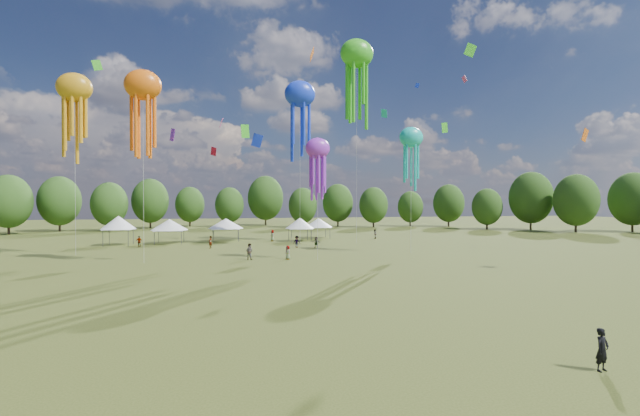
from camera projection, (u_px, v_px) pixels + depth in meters
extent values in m
plane|color=#384416|center=(359.00, 363.00, 17.09)|extent=(300.00, 300.00, 0.00)
imported|color=black|center=(602.00, 350.00, 16.26)|extent=(0.68, 0.53, 1.64)
imported|color=gray|center=(249.00, 252.00, 47.41)|extent=(1.11, 1.03, 1.82)
imported|color=gray|center=(273.00, 236.00, 69.61)|extent=(0.79, 1.00, 1.81)
imported|color=gray|center=(375.00, 234.00, 74.02)|extent=(0.95, 1.00, 1.63)
imported|color=gray|center=(297.00, 242.00, 59.73)|extent=(1.19, 0.88, 1.65)
imported|color=gray|center=(139.00, 242.00, 60.48)|extent=(0.96, 0.48, 1.58)
imported|color=gray|center=(316.00, 242.00, 59.63)|extent=(1.45, 1.14, 1.54)
imported|color=gray|center=(210.00, 242.00, 58.88)|extent=(0.58, 0.72, 1.71)
imported|color=gray|center=(288.00, 252.00, 47.71)|extent=(0.77, 0.89, 1.53)
cylinder|color=#47474C|center=(103.00, 239.00, 60.89)|extent=(0.08, 0.08, 2.30)
cylinder|color=#47474C|center=(109.00, 237.00, 64.20)|extent=(0.08, 0.08, 2.30)
cylinder|color=#47474C|center=(128.00, 238.00, 61.61)|extent=(0.08, 0.08, 2.30)
cylinder|color=#47474C|center=(133.00, 236.00, 64.92)|extent=(0.08, 0.08, 2.30)
cube|color=white|center=(118.00, 229.00, 62.89)|extent=(3.79, 3.79, 0.10)
cone|color=white|center=(118.00, 222.00, 62.87)|extent=(4.93, 4.93, 1.97)
cylinder|color=#47474C|center=(154.00, 238.00, 63.42)|extent=(0.08, 0.08, 1.98)
cylinder|color=#47474C|center=(158.00, 236.00, 67.18)|extent=(0.08, 0.08, 1.98)
cylinder|color=#47474C|center=(181.00, 238.00, 64.24)|extent=(0.08, 0.08, 1.98)
cylinder|color=#47474C|center=(184.00, 236.00, 68.00)|extent=(0.08, 0.08, 1.98)
cube|color=white|center=(170.00, 230.00, 65.70)|extent=(4.25, 4.25, 0.10)
cone|color=white|center=(170.00, 225.00, 65.68)|extent=(5.53, 5.53, 1.69)
cylinder|color=#47474C|center=(213.00, 236.00, 67.72)|extent=(0.08, 0.08, 1.94)
cylinder|color=#47474C|center=(214.00, 234.00, 71.64)|extent=(0.08, 0.08, 1.94)
cylinder|color=#47474C|center=(239.00, 236.00, 68.57)|extent=(0.08, 0.08, 1.94)
cylinder|color=#47474C|center=(238.00, 234.00, 72.50)|extent=(0.08, 0.08, 1.94)
cube|color=white|center=(226.00, 229.00, 70.09)|extent=(4.42, 4.42, 0.10)
cone|color=white|center=(226.00, 223.00, 70.08)|extent=(5.74, 5.74, 1.66)
cylinder|color=#47474C|center=(292.00, 236.00, 67.33)|extent=(0.08, 0.08, 2.00)
cylinder|color=#47474C|center=(289.00, 235.00, 70.46)|extent=(0.08, 0.08, 2.00)
cylinder|color=#47474C|center=(311.00, 236.00, 68.01)|extent=(0.08, 0.08, 2.00)
cylinder|color=#47474C|center=(308.00, 234.00, 71.14)|extent=(0.08, 0.08, 2.00)
cube|color=white|center=(300.00, 229.00, 69.22)|extent=(3.60, 3.60, 0.10)
cone|color=white|center=(300.00, 223.00, 69.20)|extent=(4.67, 4.67, 1.72)
cylinder|color=#47474C|center=(311.00, 234.00, 73.35)|extent=(0.08, 0.08, 1.85)
cylinder|color=#47474C|center=(307.00, 232.00, 76.63)|extent=(0.08, 0.08, 1.85)
cylinder|color=#47474C|center=(330.00, 233.00, 74.06)|extent=(0.08, 0.08, 1.85)
cylinder|color=#47474C|center=(326.00, 232.00, 77.34)|extent=(0.08, 0.08, 1.85)
cube|color=white|center=(319.00, 227.00, 75.33)|extent=(3.75, 3.75, 0.10)
cone|color=white|center=(319.00, 223.00, 75.32)|extent=(4.88, 4.88, 1.59)
ellipsoid|color=orange|center=(143.00, 85.00, 44.42)|extent=(3.77, 2.64, 3.20)
cylinder|color=beige|center=(143.00, 174.00, 44.56)|extent=(0.03, 0.03, 18.67)
ellipsoid|color=blue|center=(300.00, 94.00, 61.00)|extent=(4.46, 3.12, 3.79)
cylinder|color=beige|center=(300.00, 170.00, 61.17)|extent=(0.03, 0.03, 21.92)
ellipsoid|color=#17CBC0|center=(411.00, 137.00, 53.48)|extent=(3.07, 2.15, 2.61)
cylinder|color=beige|center=(411.00, 195.00, 53.60)|extent=(0.03, 0.03, 14.58)
ellipsoid|color=orange|center=(74.00, 87.00, 51.01)|extent=(4.07, 2.85, 3.46)
cylinder|color=beige|center=(75.00, 172.00, 51.16)|extent=(0.03, 0.03, 20.18)
ellipsoid|color=#A531DB|center=(318.00, 148.00, 47.06)|extent=(2.75, 1.92, 2.34)
cylinder|color=beige|center=(318.00, 204.00, 47.16)|extent=(0.03, 0.03, 12.37)
ellipsoid|color=green|center=(357.00, 54.00, 65.85)|extent=(5.25, 3.67, 4.46)
cylinder|color=beige|center=(357.00, 149.00, 66.08)|extent=(0.03, 0.03, 29.41)
cube|color=green|center=(245.00, 131.00, 70.67)|extent=(1.50, 1.32, 2.40)
cube|color=blue|center=(417.00, 85.00, 77.51)|extent=(0.83, 0.44, 1.02)
cube|color=#FF4BA2|center=(221.00, 123.00, 65.87)|extent=(0.64, 1.60, 1.69)
cube|color=green|center=(470.00, 50.00, 51.49)|extent=(1.65, 0.26, 1.86)
cube|color=#A531DB|center=(172.00, 135.00, 71.76)|extent=(1.15, 1.71, 2.39)
cube|color=orange|center=(312.00, 54.00, 64.26)|extent=(0.97, 1.92, 2.26)
cube|color=green|center=(445.00, 128.00, 80.92)|extent=(1.65, 0.64, 2.11)
cube|color=#17CBC0|center=(384.00, 113.00, 87.39)|extent=(1.21, 1.77, 1.85)
cube|color=#FF4BA2|center=(464.00, 79.00, 57.38)|extent=(0.35, 0.86, 0.98)
cube|color=red|center=(214.00, 151.00, 65.03)|extent=(0.92, 1.03, 1.50)
cube|color=orange|center=(585.00, 135.00, 54.74)|extent=(1.52, 0.70, 1.80)
cube|color=green|center=(97.00, 65.00, 44.53)|extent=(1.09, 0.35, 1.28)
cube|color=blue|center=(257.00, 141.00, 68.04)|extent=(1.95, 0.78, 2.39)
cylinder|color=#38281C|center=(9.00, 226.00, 83.45)|extent=(0.44, 0.44, 3.36)
ellipsoid|color=#2A4B19|center=(8.00, 201.00, 83.38)|extent=(8.40, 8.40, 10.51)
cylinder|color=#38281C|center=(60.00, 224.00, 91.97)|extent=(0.44, 0.44, 3.41)
ellipsoid|color=#2A4B19|center=(59.00, 201.00, 91.89)|extent=(8.53, 8.53, 10.66)
cylinder|color=#38281C|center=(110.00, 224.00, 93.65)|extent=(0.44, 0.44, 3.07)
ellipsoid|color=#2A4B19|center=(109.00, 204.00, 93.58)|extent=(7.66, 7.66, 9.58)
cylinder|color=#38281C|center=(150.00, 221.00, 103.28)|extent=(0.44, 0.44, 3.43)
ellipsoid|color=#2A4B19|center=(150.00, 201.00, 103.20)|extent=(8.58, 8.58, 10.73)
cylinder|color=#38281C|center=(190.00, 221.00, 110.63)|extent=(0.44, 0.44, 2.95)
ellipsoid|color=#2A4B19|center=(190.00, 204.00, 110.56)|extent=(7.37, 7.37, 9.21)
cylinder|color=#38281C|center=(230.00, 221.00, 108.96)|extent=(0.44, 0.44, 2.89)
ellipsoid|color=#2A4B19|center=(229.00, 205.00, 108.89)|extent=(7.23, 7.23, 9.04)
cylinder|color=#38281C|center=(266.00, 218.00, 115.32)|extent=(0.44, 0.44, 3.84)
ellipsoid|color=#2A4B19|center=(266.00, 198.00, 115.23)|extent=(9.60, 9.60, 11.99)
cylinder|color=#38281C|center=(303.00, 222.00, 106.29)|extent=(0.44, 0.44, 2.84)
ellipsoid|color=#2A4B19|center=(303.00, 205.00, 106.22)|extent=(7.11, 7.11, 8.89)
cylinder|color=#38281C|center=(338.00, 220.00, 110.89)|extent=(0.44, 0.44, 3.16)
ellipsoid|color=#2A4B19|center=(338.00, 203.00, 110.82)|extent=(7.91, 7.91, 9.88)
cylinder|color=#38281C|center=(373.00, 222.00, 106.92)|extent=(0.44, 0.44, 2.88)
ellipsoid|color=#2A4B19|center=(374.00, 205.00, 106.86)|extent=(7.21, 7.21, 9.01)
cylinder|color=#38281C|center=(410.00, 221.00, 111.13)|extent=(0.44, 0.44, 2.63)
ellipsoid|color=#2A4B19|center=(410.00, 207.00, 111.07)|extent=(6.57, 6.57, 8.22)
cylinder|color=#38281C|center=(449.00, 221.00, 109.60)|extent=(0.44, 0.44, 3.13)
ellipsoid|color=#2A4B19|center=(449.00, 203.00, 109.53)|extent=(7.81, 7.81, 9.77)
cylinder|color=#38281C|center=(487.00, 224.00, 98.62)|extent=(0.44, 0.44, 2.72)
ellipsoid|color=#2A4B19|center=(487.00, 207.00, 98.56)|extent=(6.80, 6.80, 8.50)
cylinder|color=#38281C|center=(531.00, 221.00, 97.77)|extent=(0.44, 0.44, 3.81)
ellipsoid|color=#2A4B19|center=(531.00, 198.00, 97.69)|extent=(9.52, 9.52, 11.90)
cylinder|color=#38281C|center=(576.00, 224.00, 89.62)|extent=(0.44, 0.44, 3.51)
ellipsoid|color=#2A4B19|center=(576.00, 200.00, 89.55)|extent=(8.78, 8.78, 10.97)
cylinder|color=#38281C|center=(632.00, 223.00, 90.84)|extent=(0.44, 0.44, 3.64)
ellipsoid|color=#2A4B19|center=(633.00, 199.00, 90.76)|extent=(9.10, 9.10, 11.37)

